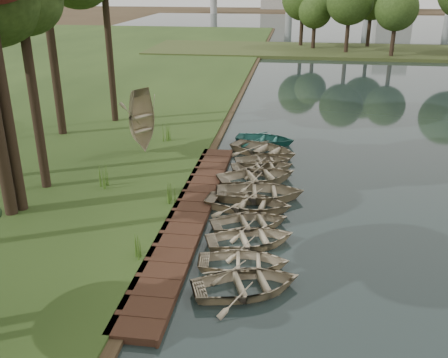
# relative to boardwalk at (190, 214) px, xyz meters

# --- Properties ---
(ground) EXTENTS (300.00, 300.00, 0.00)m
(ground) POSITION_rel_boardwalk_xyz_m (1.60, 0.00, -0.15)
(ground) COLOR #3D2F1D
(boardwalk) EXTENTS (1.60, 16.00, 0.30)m
(boardwalk) POSITION_rel_boardwalk_xyz_m (0.00, 0.00, 0.00)
(boardwalk) COLOR #372015
(boardwalk) RESTS_ON ground
(peninsula) EXTENTS (50.00, 14.00, 0.45)m
(peninsula) POSITION_rel_boardwalk_xyz_m (9.60, 50.00, 0.08)
(peninsula) COLOR #38431D
(peninsula) RESTS_ON ground
(far_trees) EXTENTS (45.60, 5.60, 8.80)m
(far_trees) POSITION_rel_boardwalk_xyz_m (6.27, 50.00, 6.28)
(far_trees) COLOR black
(far_trees) RESTS_ON peninsula
(rowboat_0) EXTENTS (4.18, 3.59, 0.73)m
(rowboat_0) POSITION_rel_boardwalk_xyz_m (2.90, -5.08, 0.26)
(rowboat_0) COLOR tan
(rowboat_0) RESTS_ON water
(rowboat_1) EXTENTS (3.38, 2.59, 0.65)m
(rowboat_1) POSITION_rel_boardwalk_xyz_m (2.66, -3.73, 0.23)
(rowboat_1) COLOR tan
(rowboat_1) RESTS_ON water
(rowboat_2) EXTENTS (3.93, 3.35, 0.69)m
(rowboat_2) POSITION_rel_boardwalk_xyz_m (2.74, -2.08, 0.25)
(rowboat_2) COLOR tan
(rowboat_2) RESTS_ON water
(rowboat_3) EXTENTS (3.78, 3.27, 0.66)m
(rowboat_3) POSITION_rel_boardwalk_xyz_m (2.60, -0.72, 0.23)
(rowboat_3) COLOR tan
(rowboat_3) RESTS_ON water
(rowboat_4) EXTENTS (4.05, 3.14, 0.77)m
(rowboat_4) POSITION_rel_boardwalk_xyz_m (2.36, 0.96, 0.29)
(rowboat_4) COLOR tan
(rowboat_4) RESTS_ON water
(rowboat_5) EXTENTS (4.30, 3.31, 0.82)m
(rowboat_5) POSITION_rel_boardwalk_xyz_m (2.78, 2.13, 0.31)
(rowboat_5) COLOR tan
(rowboat_5) RESTS_ON water
(rowboat_6) EXTENTS (4.69, 4.13, 0.81)m
(rowboat_6) POSITION_rel_boardwalk_xyz_m (2.50, 4.06, 0.30)
(rowboat_6) COLOR tan
(rowboat_6) RESTS_ON water
(rowboat_7) EXTENTS (3.72, 3.07, 0.67)m
(rowboat_7) POSITION_rel_boardwalk_xyz_m (2.64, 5.58, 0.23)
(rowboat_7) COLOR tan
(rowboat_7) RESTS_ON water
(rowboat_8) EXTENTS (3.43, 2.80, 0.62)m
(rowboat_8) POSITION_rel_boardwalk_xyz_m (2.62, 6.56, 0.21)
(rowboat_8) COLOR tan
(rowboat_8) RESTS_ON water
(rowboat_9) EXTENTS (4.73, 4.19, 0.81)m
(rowboat_9) POSITION_rel_boardwalk_xyz_m (2.55, 8.16, 0.31)
(rowboat_9) COLOR tan
(rowboat_9) RESTS_ON water
(rowboat_10) EXTENTS (3.82, 2.96, 0.73)m
(rowboat_10) POSITION_rel_boardwalk_xyz_m (2.50, 10.16, 0.26)
(rowboat_10) COLOR #286F66
(rowboat_10) RESTS_ON water
(stored_rowboat) EXTENTS (4.38, 4.05, 0.74)m
(stored_rowboat) POSITION_rel_boardwalk_xyz_m (-4.06, 6.97, 0.52)
(stored_rowboat) COLOR tan
(stored_rowboat) RESTS_ON bank
(reeds_0) EXTENTS (0.60, 0.60, 0.88)m
(reeds_0) POSITION_rel_boardwalk_xyz_m (-1.00, -3.87, 0.59)
(reeds_0) COLOR #3F661E
(reeds_0) RESTS_ON bank
(reeds_1) EXTENTS (0.60, 0.60, 0.95)m
(reeds_1) POSITION_rel_boardwalk_xyz_m (-1.00, 0.68, 0.63)
(reeds_1) COLOR #3F661E
(reeds_1) RESTS_ON bank
(reeds_2) EXTENTS (0.60, 0.60, 1.07)m
(reeds_2) POSITION_rel_boardwalk_xyz_m (-4.50, 1.93, 0.68)
(reeds_2) COLOR #3F661E
(reeds_2) RESTS_ON bank
(reeds_3) EXTENTS (0.60, 0.60, 1.14)m
(reeds_3) POSITION_rel_boardwalk_xyz_m (-3.23, 9.16, 0.72)
(reeds_3) COLOR #3F661E
(reeds_3) RESTS_ON bank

